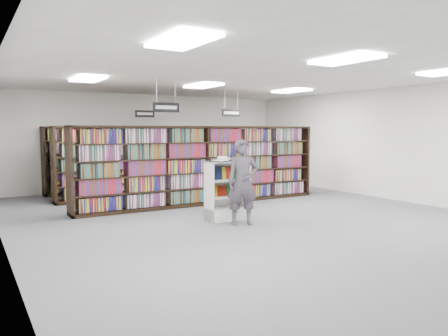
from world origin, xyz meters
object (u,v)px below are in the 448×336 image
endcap_display (227,199)px  bookshelf_row_near (204,165)px  open_book (224,160)px  shopper (243,182)px

endcap_display → bookshelf_row_near: bearing=80.0°
endcap_display → open_book: bearing=-140.0°
bookshelf_row_near → open_book: 2.29m
open_book → shopper: (0.15, -0.53, -0.45)m
bookshelf_row_near → open_book: (-0.67, -2.17, 0.30)m
bookshelf_row_near → shopper: 2.75m
shopper → endcap_display: bearing=112.7°
bookshelf_row_near → endcap_display: bookshelf_row_near is taller
bookshelf_row_near → endcap_display: size_ratio=5.32×
bookshelf_row_near → shopper: bearing=-100.9°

